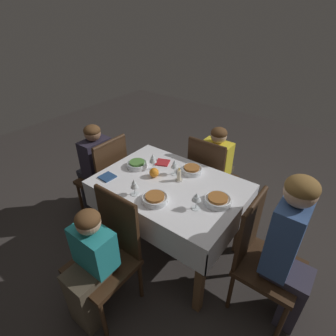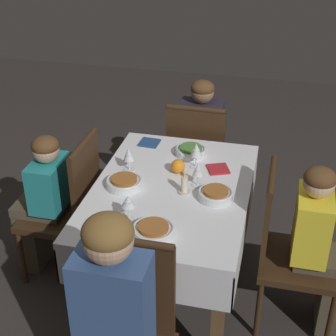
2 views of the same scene
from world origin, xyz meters
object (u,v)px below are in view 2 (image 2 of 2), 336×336
at_px(wine_glass_north, 129,155).
at_px(napkin_red_folded, 218,169).
at_px(chair_south, 286,246).
at_px(candle_centerpiece, 184,186).
at_px(wine_glass_south, 198,170).
at_px(bowl_north, 124,182).
at_px(person_child_dark, 202,139).
at_px(napkin_spare_side, 149,143).
at_px(bowl_east, 191,151).
at_px(bowl_west, 153,230).
at_px(chair_west, 125,336).
at_px(orange_fruit, 178,166).
at_px(chair_east, 198,158).
at_px(chair_north, 70,205).
at_px(person_child_teal, 43,199).
at_px(person_adult_denim, 111,334).
at_px(dining_table, 171,204).
at_px(wine_glass_west, 128,202).
at_px(bowl_south, 216,194).
at_px(wine_glass_east, 196,151).
at_px(person_child_yellow, 321,244).

relative_size(wine_glass_north, napkin_red_folded, 0.93).
xyz_separation_m(chair_south, candle_centerpiece, (-0.00, 0.57, 0.31)).
bearing_deg(wine_glass_south, bowl_north, 104.56).
xyz_separation_m(person_child_dark, napkin_spare_side, (-0.52, 0.26, 0.20)).
bearing_deg(bowl_north, bowl_east, -32.64).
xyz_separation_m(chair_south, bowl_east, (0.43, 0.62, 0.29)).
distance_m(bowl_west, candle_centerpiece, 0.40).
xyz_separation_m(chair_west, candle_centerpiece, (0.80, -0.10, 0.31)).
bearing_deg(orange_fruit, chair_east, 0.01).
bearing_deg(chair_north, person_child_teal, -90.00).
height_order(chair_west, person_adult_denim, person_adult_denim).
relative_size(dining_table, wine_glass_west, 8.75).
height_order(bowl_south, wine_glass_south, wine_glass_south).
bearing_deg(napkin_red_folded, bowl_south, -174.27).
bearing_deg(candle_centerpiece, person_adult_denim, 174.25).
relative_size(bowl_north, napkin_spare_side, 1.61).
height_order(wine_glass_south, wine_glass_east, wine_glass_east).
xyz_separation_m(chair_north, chair_south, (-0.10, -1.30, 0.00)).
distance_m(wine_glass_east, napkin_spare_side, 0.42).
bearing_deg(person_child_teal, bowl_west, 59.16).
xyz_separation_m(bowl_east, napkin_red_folded, (-0.14, -0.19, -0.02)).
relative_size(chair_south, candle_centerpiece, 7.54).
distance_m(chair_south, napkin_spare_side, 1.08).
height_order(person_adult_denim, wine_glass_north, person_adult_denim).
relative_size(person_child_dark, bowl_north, 5.21).
xyz_separation_m(chair_north, wine_glass_east, (0.18, -0.74, 0.37)).
distance_m(chair_south, wine_glass_north, 1.01).
bearing_deg(wine_glass_west, chair_south, -68.97).
distance_m(chair_north, bowl_north, 0.51).
height_order(bowl_west, napkin_spare_side, bowl_west).
distance_m(person_child_yellow, wine_glass_west, 1.06).
distance_m(bowl_west, bowl_south, 0.45).
relative_size(person_child_dark, wine_glass_north, 7.36).
distance_m(person_child_teal, wine_glass_west, 0.87).
bearing_deg(napkin_spare_side, wine_glass_north, 175.53).
distance_m(wine_glass_south, orange_fruit, 0.19).
relative_size(dining_table, chair_west, 1.27).
bearing_deg(chair_east, bowl_west, 90.44).
relative_size(bowl_north, wine_glass_east, 1.29).
height_order(chair_east, orange_fruit, chair_east).
bearing_deg(dining_table, bowl_east, -4.34).
height_order(person_child_yellow, bowl_west, person_child_yellow).
xyz_separation_m(person_child_yellow, bowl_west, (-0.40, 0.81, 0.24)).
relative_size(bowl_west, wine_glass_west, 1.48).
xyz_separation_m(bowl_west, wine_glass_east, (0.69, -0.08, 0.08)).
xyz_separation_m(dining_table, person_adult_denim, (-0.99, 0.02, 0.03)).
xyz_separation_m(person_child_yellow, bowl_north, (-0.01, 1.08, 0.24)).
distance_m(wine_glass_east, candle_centerpiece, 0.30).
xyz_separation_m(chair_east, wine_glass_north, (-0.70, 0.28, 0.36)).
height_order(chair_east, bowl_south, chair_east).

